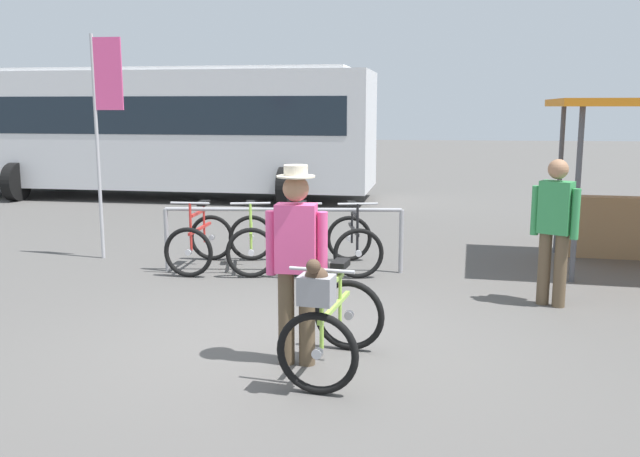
# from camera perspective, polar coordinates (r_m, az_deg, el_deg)

# --- Properties ---
(ground_plane) EXTENTS (80.00, 80.00, 0.00)m
(ground_plane) POSITION_cam_1_polar(r_m,az_deg,el_deg) (6.53, -3.01, -9.59)
(ground_plane) COLOR #514F4C
(bike_rack_rail) EXTENTS (3.20, 0.34, 0.88)m
(bike_rack_rail) POSITION_cam_1_polar(r_m,az_deg,el_deg) (9.15, -3.09, 0.44)
(bike_rack_rail) COLOR #99999E
(bike_rack_rail) RESTS_ON ground
(racked_bike_red) EXTENTS (0.68, 1.11, 0.97)m
(racked_bike_red) POSITION_cam_1_polar(r_m,az_deg,el_deg) (9.54, -9.91, -1.11)
(racked_bike_red) COLOR black
(racked_bike_red) RESTS_ON ground
(racked_bike_lime) EXTENTS (0.88, 1.21, 0.97)m
(racked_bike_lime) POSITION_cam_1_polar(r_m,az_deg,el_deg) (9.42, -5.74, -1.15)
(racked_bike_lime) COLOR black
(racked_bike_lime) RESTS_ON ground
(racked_bike_white) EXTENTS (0.80, 1.19, 0.98)m
(racked_bike_white) POSITION_cam_1_polar(r_m,az_deg,el_deg) (9.36, -1.48, -1.18)
(racked_bike_white) COLOR black
(racked_bike_white) RESTS_ON ground
(racked_bike_black) EXTENTS (0.86, 1.19, 0.97)m
(racked_bike_black) POSITION_cam_1_polar(r_m,az_deg,el_deg) (9.35, 2.81, -1.20)
(racked_bike_black) COLOR black
(racked_bike_black) RESTS_ON ground
(featured_bicycle) EXTENTS (0.83, 1.25, 1.09)m
(featured_bicycle) POSITION_cam_1_polar(r_m,az_deg,el_deg) (5.65, 0.89, -7.55)
(featured_bicycle) COLOR black
(featured_bicycle) RESTS_ON ground
(person_with_featured_bike) EXTENTS (0.53, 0.32, 1.72)m
(person_with_featured_bike) POSITION_cam_1_polar(r_m,az_deg,el_deg) (5.79, -1.99, -2.38)
(person_with_featured_bike) COLOR brown
(person_with_featured_bike) RESTS_ON ground
(pedestrian_with_backpack) EXTENTS (0.47, 0.44, 1.64)m
(pedestrian_with_backpack) POSITION_cam_1_polar(r_m,az_deg,el_deg) (7.98, 19.00, 0.46)
(pedestrian_with_backpack) COLOR brown
(pedestrian_with_backpack) RESTS_ON ground
(bus_distant) EXTENTS (10.12, 3.77, 3.08)m
(bus_distant) POSITION_cam_1_polar(r_m,az_deg,el_deg) (17.14, -12.75, 8.34)
(bus_distant) COLOR silver
(bus_distant) RESTS_ON ground
(banner_flag) EXTENTS (0.45, 0.05, 3.20)m
(banner_flag) POSITION_cam_1_polar(r_m,az_deg,el_deg) (10.30, -17.53, 9.82)
(banner_flag) COLOR #B2B2B7
(banner_flag) RESTS_ON ground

